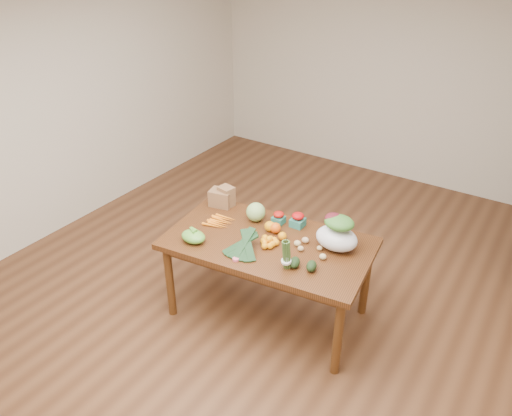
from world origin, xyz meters
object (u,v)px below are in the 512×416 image
Objects in this scene: asparagus_bundle at (287,254)px; salad_bag at (337,234)px; cabbage at (256,212)px; mandarin_cluster at (269,241)px; kale_bunch at (242,245)px; paper_bag at (221,196)px; dining_table at (268,278)px.

salad_bag reaches higher than asparagus_bundle.
cabbage is 0.40m from mandarin_cluster.
paper_bag is at bearing 131.37° from kale_bunch.
asparagus_bundle reaches higher than kale_bunch.
dining_table is 6.26× the size of paper_bag.
mandarin_cluster is at bearing 55.52° from kale_bunch.
salad_bag is at bearing 15.48° from dining_table.
mandarin_cluster is at bearing -151.52° from salad_bag.
salad_bag is at bearing 28.48° from mandarin_cluster.
asparagus_bundle is (0.27, -0.19, 0.08)m from mandarin_cluster.
asparagus_bundle reaches higher than mandarin_cluster.
salad_bag is at bearing -0.65° from cabbage.
kale_bunch reaches higher than dining_table.
cabbage is (0.41, -0.05, -0.01)m from paper_bag.
paper_bag is at bearing 156.44° from mandarin_cluster.
asparagus_bundle is at bearing -113.65° from salad_bag.
kale_bunch is (-0.11, -0.22, 0.04)m from mandarin_cluster.
cabbage is 0.41× the size of kale_bunch.
kale_bunch is (0.59, -0.52, -0.01)m from paper_bag.
salad_bag reaches higher than dining_table.
cabbage is 0.49× the size of salad_bag.
paper_bag is at bearing 177.27° from salad_bag.
cabbage is 0.76m from salad_bag.
salad_bag is at bearing 32.12° from kale_bunch.
salad_bag is (0.76, -0.01, 0.05)m from cabbage.
kale_bunch is 0.39m from asparagus_bundle.
asparagus_bundle is at bearing -38.58° from cabbage.
salad_bag is (0.19, 0.44, 0.01)m from asparagus_bundle.
cabbage is at bearing 104.10° from kale_bunch.
paper_bag is 0.78× the size of salad_bag.
kale_bunch is 0.74m from salad_bag.
dining_table is at bearing -39.03° from cabbage.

